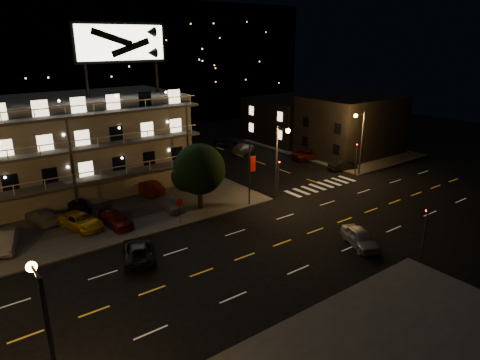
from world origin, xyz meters
TOP-DOWN VIEW (x-y plane):
  - ground at (0.00, 0.00)m, footprint 140.00×140.00m
  - curb_nw at (-14.00, 20.00)m, footprint 44.00×24.00m
  - curb_ne at (30.00, 20.00)m, footprint 16.00×24.00m
  - motel at (-9.94, 23.88)m, footprint 28.00×13.80m
  - side_bldg_front at (29.99, 16.00)m, footprint 14.06×10.00m
  - side_bldg_back at (29.99, 28.00)m, footprint 14.06×12.00m
  - hill_backdrop at (-5.94, 68.78)m, footprint 120.00×25.00m
  - streetlight_nc at (8.50, 7.94)m, footprint 0.44×1.92m
  - streetlight_ne at (22.14, 8.30)m, footprint 1.92×0.44m
  - streetlight_s at (-18.00, -7.94)m, footprint 0.44×1.92m
  - signal_nw at (9.00, 8.50)m, footprint 0.20×0.27m
  - signal_sw at (9.00, -8.50)m, footprint 0.20×0.27m
  - signal_ne at (22.00, 8.50)m, footprint 0.27×0.20m
  - banner_north at (5.09, 8.40)m, footprint 0.83×0.16m
  - stop_sign at (-3.00, 8.57)m, footprint 0.91×0.11m
  - tree at (0.35, 10.55)m, footprint 5.28×5.08m
  - lot_car_1 at (-16.92, 12.44)m, footprint 2.81×4.63m
  - lot_car_2 at (-10.75, 12.90)m, footprint 3.47×5.25m
  - lot_car_3 at (-8.06, 11.55)m, footprint 2.29×4.62m
  - lot_car_4 at (-2.14, 11.93)m, footprint 1.88×3.88m
  - lot_car_7 at (-13.30, 16.22)m, footprint 2.70×4.69m
  - lot_car_8 at (-9.75, 16.79)m, footprint 1.96×4.31m
  - lot_car_9 at (-2.06, 17.46)m, footprint 2.21×4.76m
  - side_car_0 at (22.42, 10.89)m, footprint 4.08×2.23m
  - side_car_1 at (22.75, 17.29)m, footprint 5.46×3.29m
  - side_car_2 at (17.54, 25.99)m, footprint 5.09×3.54m
  - side_car_3 at (17.72, 30.78)m, footprint 4.19×2.69m
  - road_car_east at (6.82, -4.24)m, footprint 3.34×4.70m
  - road_car_west at (-8.83, 4.78)m, footprint 3.95×5.52m

SIDE VIEW (x-z plane):
  - ground at x=0.00m, z-range 0.00..0.00m
  - curb_nw at x=-14.00m, z-range 0.00..0.15m
  - curb_ne at x=30.00m, z-range 0.00..0.15m
  - side_car_0 at x=22.42m, z-range 0.00..1.27m
  - side_car_3 at x=17.72m, z-range 0.00..1.33m
  - side_car_2 at x=17.54m, z-range 0.00..1.37m
  - road_car_west at x=-8.83m, z-range 0.00..1.40m
  - side_car_1 at x=22.75m, z-range 0.00..1.42m
  - road_car_east at x=6.82m, z-range 0.00..1.49m
  - lot_car_4 at x=-2.14m, z-range 0.15..1.43m
  - lot_car_7 at x=-13.30m, z-range 0.15..1.43m
  - lot_car_3 at x=-8.06m, z-range 0.15..1.44m
  - lot_car_2 at x=-10.75m, z-range 0.15..1.49m
  - lot_car_8 at x=-9.75m, z-range 0.15..1.59m
  - lot_car_1 at x=-16.92m, z-range 0.15..1.59m
  - lot_car_9 at x=-2.06m, z-range 0.15..1.66m
  - stop_sign at x=-3.00m, z-range 0.41..3.01m
  - signal_nw at x=9.00m, z-range 0.27..4.87m
  - signal_sw at x=9.00m, z-range 0.27..4.87m
  - signal_ne at x=22.00m, z-range 0.27..4.87m
  - banner_north at x=5.09m, z-range 0.23..6.63m
  - side_bldg_back at x=29.99m, z-range 0.00..7.00m
  - tree at x=0.35m, z-range 0.77..7.42m
  - side_bldg_front at x=29.99m, z-range 0.00..8.50m
  - streetlight_nc at x=8.50m, z-range 0.96..8.96m
  - streetlight_ne at x=22.14m, z-range 0.96..8.96m
  - streetlight_s at x=-18.00m, z-range 0.96..8.96m
  - motel at x=-9.94m, z-range -3.71..14.39m
  - hill_backdrop at x=-5.94m, z-range -0.45..23.55m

